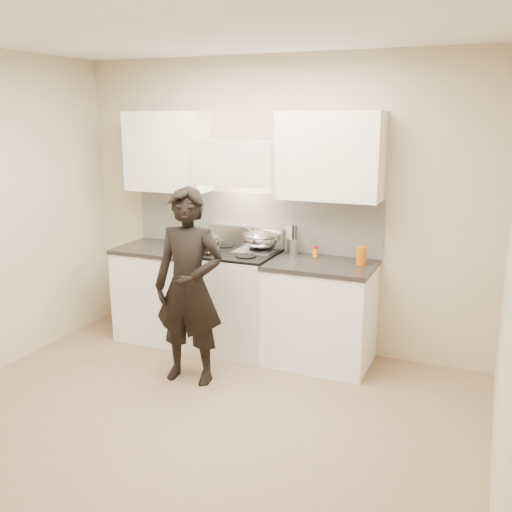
{
  "coord_description": "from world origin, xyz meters",
  "views": [
    {
      "loc": [
        1.86,
        -3.21,
        2.16
      ],
      "look_at": [
        0.07,
        1.05,
        1.02
      ],
      "focal_mm": 40.0,
      "sensor_mm": 36.0,
      "label": 1
    }
  ],
  "objects_px": {
    "stove": "(235,300)",
    "utensil_crock": "(293,245)",
    "wok": "(261,239)",
    "counter_right": "(320,313)",
    "person": "(189,287)"
  },
  "relations": [
    {
      "from": "counter_right",
      "to": "wok",
      "type": "distance_m",
      "value": 0.87
    },
    {
      "from": "utensil_crock",
      "to": "person",
      "type": "xyz_separation_m",
      "value": [
        -0.55,
        -0.97,
        -0.19
      ]
    },
    {
      "from": "counter_right",
      "to": "utensil_crock",
      "type": "bearing_deg",
      "value": 148.07
    },
    {
      "from": "stove",
      "to": "person",
      "type": "relative_size",
      "value": 0.59
    },
    {
      "from": "counter_right",
      "to": "person",
      "type": "xyz_separation_m",
      "value": [
        -0.89,
        -0.76,
        0.35
      ]
    },
    {
      "from": "counter_right",
      "to": "person",
      "type": "height_order",
      "value": "person"
    },
    {
      "from": "wok",
      "to": "utensil_crock",
      "type": "height_order",
      "value": "wok"
    },
    {
      "from": "stove",
      "to": "counter_right",
      "type": "height_order",
      "value": "stove"
    },
    {
      "from": "stove",
      "to": "counter_right",
      "type": "relative_size",
      "value": 1.04
    },
    {
      "from": "counter_right",
      "to": "stove",
      "type": "bearing_deg",
      "value": -180.0
    },
    {
      "from": "wok",
      "to": "utensil_crock",
      "type": "bearing_deg",
      "value": 12.19
    },
    {
      "from": "wok",
      "to": "counter_right",
      "type": "bearing_deg",
      "value": -12.91
    },
    {
      "from": "utensil_crock",
      "to": "person",
      "type": "bearing_deg",
      "value": -119.78
    },
    {
      "from": "utensil_crock",
      "to": "counter_right",
      "type": "bearing_deg",
      "value": -31.93
    },
    {
      "from": "stove",
      "to": "utensil_crock",
      "type": "height_order",
      "value": "utensil_crock"
    }
  ]
}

